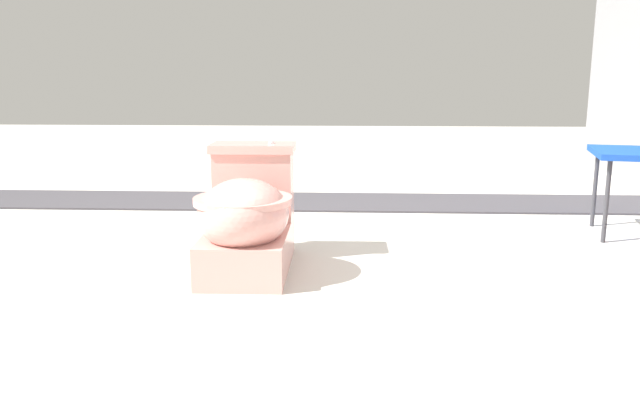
# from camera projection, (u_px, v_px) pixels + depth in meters

# --- Properties ---
(ground_plane) EXTENTS (14.00, 14.00, 0.00)m
(ground_plane) POSITION_uv_depth(u_px,v_px,m) (253.00, 253.00, 2.84)
(ground_plane) COLOR beige
(gravel_strip) EXTENTS (0.56, 8.00, 0.01)m
(gravel_strip) POSITION_uv_depth(u_px,v_px,m) (359.00, 202.00, 3.94)
(gravel_strip) COLOR #423F44
(gravel_strip) RESTS_ON ground
(toilet) EXTENTS (0.64, 0.39, 0.52)m
(toilet) POSITION_uv_depth(u_px,v_px,m) (247.00, 218.00, 2.56)
(toilet) COLOR #E09E93
(toilet) RESTS_ON ground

